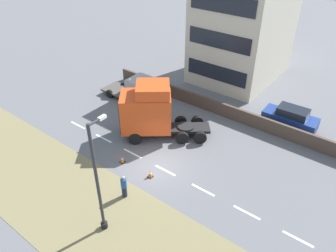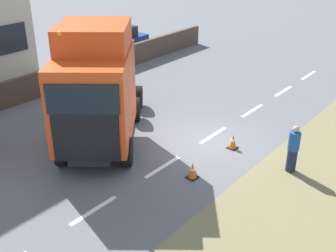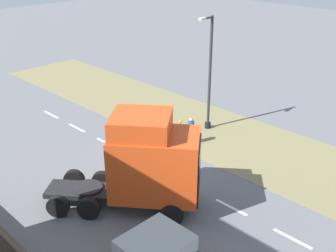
% 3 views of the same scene
% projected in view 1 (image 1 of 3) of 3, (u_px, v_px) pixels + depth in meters
% --- Properties ---
extents(ground_plane, '(120.00, 120.00, 0.00)m').
position_uv_depth(ground_plane, '(158.00, 166.00, 23.88)').
color(ground_plane, slate).
rests_on(ground_plane, ground).
extents(grass_verge, '(7.00, 44.00, 0.01)m').
position_uv_depth(grass_verge, '(96.00, 218.00, 19.93)').
color(grass_verge, olive).
rests_on(grass_verge, ground).
extents(lane_markings, '(0.16, 21.00, 0.00)m').
position_uv_depth(lane_markings, '(165.00, 170.00, 23.53)').
color(lane_markings, white).
rests_on(lane_markings, ground).
extents(boundary_wall, '(0.25, 24.00, 1.26)m').
position_uv_depth(boundary_wall, '(220.00, 109.00, 29.45)').
color(boundary_wall, '#4C3D33').
rests_on(boundary_wall, ground).
extents(building_block, '(10.33, 7.63, 12.24)m').
position_uv_depth(building_block, '(244.00, 25.00, 33.64)').
color(building_block, beige).
rests_on(building_block, ground).
extents(lorry_cab, '(6.21, 6.86, 4.82)m').
position_uv_depth(lorry_cab, '(150.00, 111.00, 25.82)').
color(lorry_cab, black).
rests_on(lorry_cab, ground).
extents(flatbed_truck, '(2.29, 5.37, 2.57)m').
position_uv_depth(flatbed_truck, '(137.00, 89.00, 31.03)').
color(flatbed_truck, '#999EA3').
rests_on(flatbed_truck, ground).
extents(parked_car, '(1.94, 4.49, 1.94)m').
position_uv_depth(parked_car, '(290.00, 118.00, 27.52)').
color(parked_car, navy).
rests_on(parked_car, ground).
extents(lamp_post, '(1.32, 0.39, 7.36)m').
position_uv_depth(lamp_post, '(99.00, 186.00, 17.56)').
color(lamp_post, black).
rests_on(lamp_post, ground).
extents(pedestrian, '(0.39, 0.39, 1.73)m').
position_uv_depth(pedestrian, '(124.00, 187.00, 20.99)').
color(pedestrian, '#1E233D').
rests_on(pedestrian, ground).
extents(traffic_cone_lead, '(0.36, 0.36, 0.58)m').
position_uv_depth(traffic_cone_lead, '(122.00, 159.00, 24.12)').
color(traffic_cone_lead, black).
rests_on(traffic_cone_lead, ground).
extents(traffic_cone_trailing, '(0.36, 0.36, 0.58)m').
position_uv_depth(traffic_cone_trailing, '(150.00, 174.00, 22.82)').
color(traffic_cone_trailing, black).
rests_on(traffic_cone_trailing, ground).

